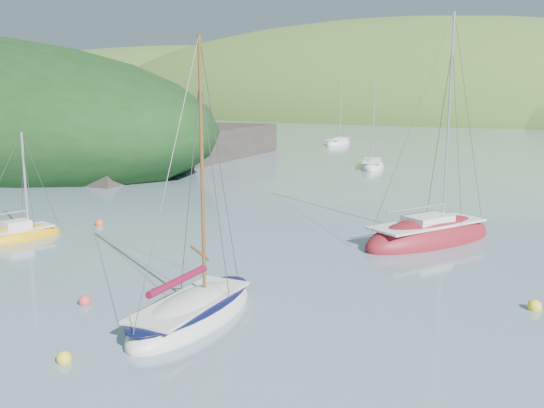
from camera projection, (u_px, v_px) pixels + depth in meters
The scene contains 7 objects.
ground at pixel (108, 311), 21.41m from camera, with size 700.00×700.00×0.00m, color slate.
daysailer_white at pixel (193, 313), 20.63m from camera, with size 3.35×6.91×10.19m.
sloop_red at pixel (429, 238), 31.18m from camera, with size 6.00×8.91×12.50m.
sailboat_yellow at pixel (19, 236), 31.82m from camera, with size 2.55×4.85×6.13m.
distant_sloop_a at pixel (372, 166), 61.08m from camera, with size 4.62×6.91×9.31m.
distant_sloop_c at pixel (338, 143), 87.44m from camera, with size 3.22×7.22×9.98m.
mooring_buoys at pixel (283, 290), 23.29m from camera, with size 26.30×13.21×0.50m.
Camera 1 is at (16.09, -13.73, 7.70)m, focal length 40.00 mm.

